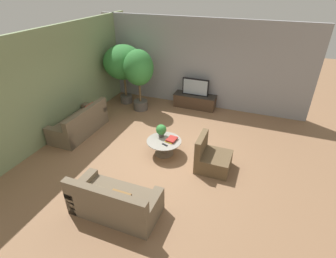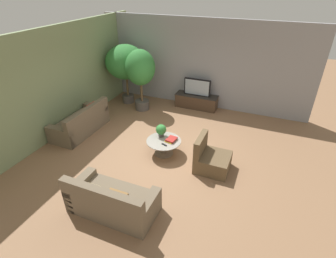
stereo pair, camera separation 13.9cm
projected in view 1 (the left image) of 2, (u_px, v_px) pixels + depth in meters
ground_plane at (164, 150)px, 7.13m from camera, size 24.00×24.00×0.00m
back_wall_stone at (199, 64)px, 9.00m from camera, size 7.40×0.12×3.00m
side_wall_left at (61, 80)px, 7.56m from camera, size 0.12×7.40×3.00m
media_console at (195, 101)px, 9.37m from camera, size 1.49×0.50×0.48m
television at (195, 87)px, 9.10m from camera, size 0.93×0.13×0.58m
coffee_table at (164, 145)px, 6.87m from camera, size 0.91×0.91×0.40m
couch_by_wall at (80, 124)px, 7.80m from camera, size 0.84×1.84×0.84m
couch_near_entry at (115, 202)px, 5.11m from camera, size 1.73×0.84×0.84m
armchair_wicker at (211, 159)px, 6.35m from camera, size 0.80×0.76×0.86m
potted_palm_tall at (123, 63)px, 9.11m from camera, size 1.38×1.38×2.11m
potted_palm_corner at (139, 70)px, 8.63m from camera, size 0.99×0.99×2.10m
potted_plant_tabletop at (161, 130)px, 6.90m from camera, size 0.28×0.28×0.35m
book_stack at (171, 139)px, 6.80m from camera, size 0.28×0.33×0.06m
remote_black at (165, 145)px, 6.63m from camera, size 0.16×0.09×0.02m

